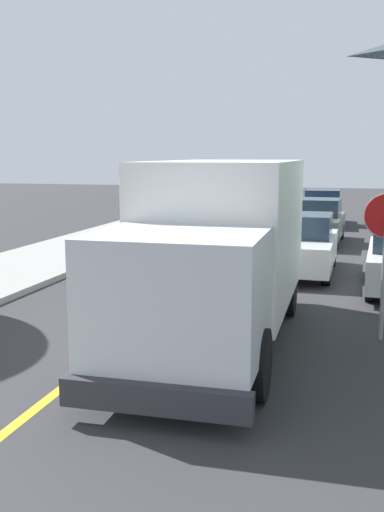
# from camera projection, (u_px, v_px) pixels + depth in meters

# --- Properties ---
(centre_line_yellow) EXTENTS (0.16, 56.00, 0.01)m
(centre_line_yellow) POSITION_uv_depth(u_px,v_px,m) (171.00, 303.00, 13.61)
(centre_line_yellow) COLOR gold
(centre_line_yellow) RESTS_ON ground
(box_truck) EXTENTS (2.53, 7.22, 3.20)m
(box_truck) POSITION_uv_depth(u_px,v_px,m) (220.00, 243.00, 10.66)
(box_truck) COLOR silver
(box_truck) RESTS_ON ground
(parked_car_near) EXTENTS (1.84, 4.41, 1.67)m
(parked_car_near) POSITION_uv_depth(u_px,v_px,m) (301.00, 245.00, 16.91)
(parked_car_near) COLOR silver
(parked_car_near) RESTS_ON ground
(parked_car_mid) EXTENTS (1.96, 4.46, 1.67)m
(parked_car_mid) POSITION_uv_depth(u_px,v_px,m) (317.00, 222.00, 22.72)
(parked_car_mid) COLOR #4C564C
(parked_car_mid) RESTS_ON ground
(parked_car_far) EXTENTS (1.89, 4.44, 1.67)m
(parked_car_far) POSITION_uv_depth(u_px,v_px,m) (322.00, 208.00, 28.71)
(parked_car_far) COLOR #2D4793
(parked_car_far) RESTS_ON ground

